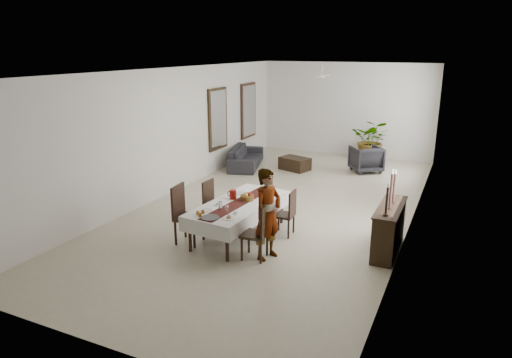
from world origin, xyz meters
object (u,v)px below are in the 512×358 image
object	(u,v)px
red_pitcher	(233,194)
sofa	(246,157)
woman	(268,214)
sideboard_body	(389,230)
dining_table_top	(239,204)

from	to	relation	value
red_pitcher	sofa	xyz separation A→B (m)	(-2.14, 4.95, -0.49)
red_pitcher	sofa	bearing A→B (deg)	113.38
red_pitcher	woman	bearing A→B (deg)	-35.84
woman	sofa	xyz separation A→B (m)	(-3.26, 5.76, -0.52)
sideboard_body	dining_table_top	bearing A→B (deg)	-169.49
sofa	sideboard_body	bearing A→B (deg)	-147.98
dining_table_top	sideboard_body	world-z (taller)	sideboard_body
dining_table_top	sideboard_body	xyz separation A→B (m)	(2.84, 0.53, -0.25)
red_pitcher	sideboard_body	bearing A→B (deg)	6.83
dining_table_top	woman	xyz separation A→B (m)	(0.90, -0.65, 0.15)
woman	sofa	bearing A→B (deg)	48.33
woman	red_pitcher	bearing A→B (deg)	72.95
dining_table_top	sideboard_body	size ratio (longest dim) A/B	1.56
dining_table_top	woman	distance (m)	1.12
dining_table_top	woman	size ratio (longest dim) A/B	1.35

